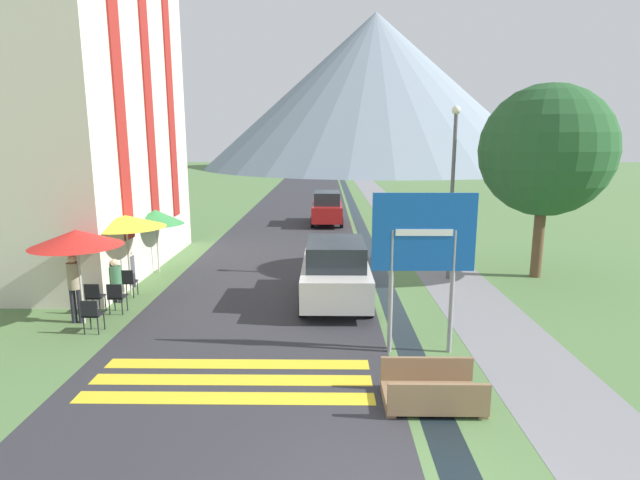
{
  "coord_description": "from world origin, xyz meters",
  "views": [
    {
      "loc": [
        -0.68,
        -5.56,
        4.59
      ],
      "look_at": [
        -0.86,
        10.0,
        1.46
      ],
      "focal_mm": 28.0,
      "sensor_mm": 36.0,
      "label": 1
    }
  ],
  "objects": [
    {
      "name": "ground_plane",
      "position": [
        0.0,
        20.0,
        0.0
      ],
      "size": [
        160.0,
        160.0,
        0.0
      ],
      "primitive_type": "plane",
      "color": "#517542"
    },
    {
      "name": "road",
      "position": [
        -2.5,
        30.0,
        0.0
      ],
      "size": [
        6.4,
        60.0,
        0.01
      ],
      "color": "#2D2D33",
      "rests_on": "ground_plane"
    },
    {
      "name": "footpath",
      "position": [
        3.6,
        30.0,
        0.0
      ],
      "size": [
        2.2,
        60.0,
        0.01
      ],
      "color": "slate",
      "rests_on": "ground_plane"
    },
    {
      "name": "drainage_channel",
      "position": [
        1.2,
        30.0,
        0.0
      ],
      "size": [
        0.6,
        60.0,
        0.0
      ],
      "color": "black",
      "rests_on": "ground_plane"
    },
    {
      "name": "crosswalk_marking",
      "position": [
        -2.5,
        3.39,
        0.01
      ],
      "size": [
        5.44,
        1.84,
        0.01
      ],
      "color": "yellow",
      "rests_on": "ground_plane"
    },
    {
      "name": "mountain_distant",
      "position": [
        7.3,
        79.75,
        12.34
      ],
      "size": [
        56.03,
        56.03,
        24.68
      ],
      "color": "gray",
      "rests_on": "ground_plane"
    },
    {
      "name": "hotel_building",
      "position": [
        -9.4,
        12.0,
        6.77
      ],
      "size": [
        5.73,
        9.51,
        12.65
      ],
      "color": "beige",
      "rests_on": "ground_plane"
    },
    {
      "name": "road_sign",
      "position": [
        1.38,
        4.75,
        2.39
      ],
      "size": [
        2.18,
        0.11,
        3.52
      ],
      "color": "gray",
      "rests_on": "ground_plane"
    },
    {
      "name": "footbridge",
      "position": [
        1.2,
        2.54,
        0.23
      ],
      "size": [
        1.7,
        1.1,
        0.65
      ],
      "color": "#846647",
      "rests_on": "ground_plane"
    },
    {
      "name": "parked_car_near",
      "position": [
        -0.4,
        8.19,
        0.91
      ],
      "size": [
        1.97,
        4.09,
        1.82
      ],
      "color": "silver",
      "rests_on": "ground_plane"
    },
    {
      "name": "parked_car_far",
      "position": [
        -0.62,
        21.65,
        0.91
      ],
      "size": [
        1.72,
        3.82,
        1.82
      ],
      "color": "#A31919",
      "rests_on": "ground_plane"
    },
    {
      "name": "cafe_chair_far_right",
      "position": [
        -7.0,
        9.84,
        0.51
      ],
      "size": [
        0.4,
        0.4,
        0.85
      ],
      "rotation": [
        0.0,
        0.0,
        -0.18
      ],
      "color": "black",
      "rests_on": "ground_plane"
    },
    {
      "name": "cafe_chair_near_left",
      "position": [
        -6.27,
        7.12,
        0.51
      ],
      "size": [
        0.4,
        0.4,
        0.85
      ],
      "rotation": [
        0.0,
        0.0,
        -0.35
      ],
      "color": "black",
      "rests_on": "ground_plane"
    },
    {
      "name": "cafe_chair_nearest",
      "position": [
        -6.29,
        5.74,
        0.51
      ],
      "size": [
        0.4,
        0.4,
        0.85
      ],
      "rotation": [
        0.0,
        0.0,
        0.19
      ],
      "color": "black",
      "rests_on": "ground_plane"
    },
    {
      "name": "cafe_chair_middle",
      "position": [
        -6.52,
        8.56,
        0.51
      ],
      "size": [
        0.4,
        0.4,
        0.85
      ],
      "rotation": [
        0.0,
        0.0,
        -0.24
      ],
      "color": "black",
      "rests_on": "ground_plane"
    },
    {
      "name": "cafe_chair_near_right",
      "position": [
        -6.87,
        7.12,
        0.51
      ],
      "size": [
        0.4,
        0.4,
        0.85
      ],
      "rotation": [
        0.0,
        0.0,
        -0.43
      ],
      "color": "black",
      "rests_on": "ground_plane"
    },
    {
      "name": "cafe_umbrella_front_red",
      "position": [
        -6.84,
        6.43,
        2.21
      ],
      "size": [
        2.21,
        2.21,
        2.42
      ],
      "color": "#B7B2A8",
      "rests_on": "ground_plane"
    },
    {
      "name": "cafe_umbrella_middle_yellow",
      "position": [
        -6.53,
        8.76,
        2.25
      ],
      "size": [
        2.28,
        2.28,
        2.43
      ],
      "color": "#B7B2A8",
      "rests_on": "ground_plane"
    },
    {
      "name": "cafe_umbrella_rear_green",
      "position": [
        -6.56,
        11.39,
        1.97
      ],
      "size": [
        1.91,
        1.91,
        2.23
      ],
      "color": "#B7B2A8",
      "rests_on": "ground_plane"
    },
    {
      "name": "person_standing_terrace",
      "position": [
        -7.01,
        6.45,
        1.04
      ],
      "size": [
        0.32,
        0.32,
        1.79
      ],
      "color": "#282833",
      "rests_on": "ground_plane"
    },
    {
      "name": "person_seated_far",
      "position": [
        -6.67,
        8.08,
        0.71
      ],
      "size": [
        0.32,
        0.32,
        1.28
      ],
      "color": "#282833",
      "rests_on": "ground_plane"
    },
    {
      "name": "person_seated_near",
      "position": [
        -6.87,
        9.61,
        0.67
      ],
      "size": [
        0.32,
        0.32,
        1.22
      ],
      "color": "#282833",
      "rests_on": "ground_plane"
    },
    {
      "name": "streetlamp",
      "position": [
        3.43,
        10.69,
        3.31
      ],
      "size": [
        0.28,
        0.28,
        5.65
      ],
      "color": "#515156",
      "rests_on": "ground_plane"
    },
    {
      "name": "tree_by_path",
      "position": [
        6.49,
        11.0,
        4.24
      ],
      "size": [
        4.28,
        4.28,
        6.39
      ],
      "color": "brown",
      "rests_on": "ground_plane"
    }
  ]
}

